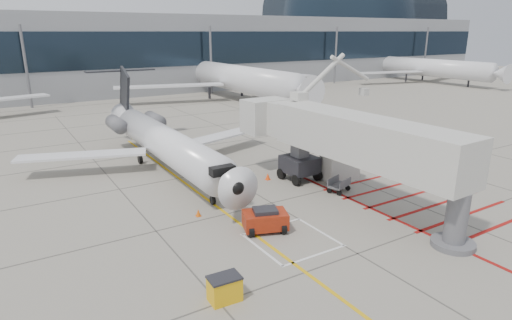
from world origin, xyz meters
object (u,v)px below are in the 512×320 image
pushback_tug (265,219)px  regional_jet (173,130)px  spill_bin (225,288)px  jet_bridge (363,148)px

pushback_tug → regional_jet: bearing=114.2°
spill_bin → jet_bridge: bearing=23.2°
regional_jet → jet_bridge: jet_bridge is taller
jet_bridge → regional_jet: bearing=122.1°
regional_jet → jet_bridge: size_ratio=1.45×
jet_bridge → pushback_tug: (-7.28, 0.14, -3.21)m
jet_bridge → spill_bin: bearing=-161.8°
jet_bridge → pushback_tug: 7.95m
jet_bridge → spill_bin: (-12.36, -4.55, -3.36)m
regional_jet → pushback_tug: size_ratio=11.51×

